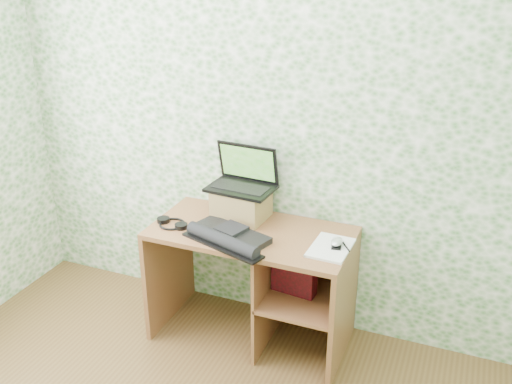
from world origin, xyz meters
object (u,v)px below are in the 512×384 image
at_px(keyboard, 227,237).
at_px(notepad, 331,248).
at_px(laptop, 244,178).
at_px(riser, 241,204).
at_px(desk, 265,270).

xyz_separation_m(keyboard, notepad, (0.57, 0.13, -0.02)).
bearing_deg(laptop, riser, -85.93).
bearing_deg(riser, notepad, -16.45).
xyz_separation_m(riser, laptop, (-0.00, 0.04, 0.16)).
bearing_deg(keyboard, riser, 116.66).
bearing_deg(keyboard, laptop, 115.63).
distance_m(laptop, keyboard, 0.42).
relative_size(riser, keyboard, 0.57).
bearing_deg(laptop, keyboard, -78.27).
height_order(laptop, keyboard, laptop).
bearing_deg(keyboard, desk, 69.19).
height_order(desk, riser, riser).
bearing_deg(notepad, keyboard, -165.22).
distance_m(riser, notepad, 0.65).
height_order(riser, notepad, riser).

